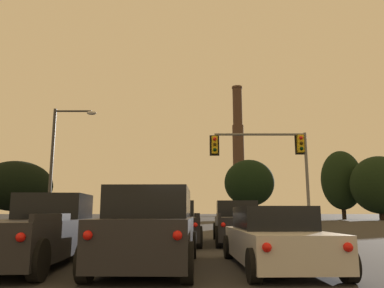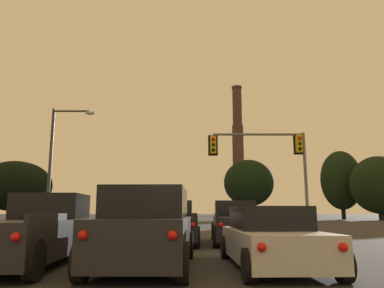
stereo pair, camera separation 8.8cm
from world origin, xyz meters
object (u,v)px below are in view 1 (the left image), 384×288
object	(u,v)px
pickup_truck_right_lane_front	(240,224)
pickup_truck_center_lane_front	(174,224)
traffic_light_overhead_right	(274,156)
pickup_truck_left_lane_second	(36,232)
sedan_right_lane_second	(275,239)
smokestack	(239,163)
street_lamp	(60,155)
suv_center_lane_second	(152,229)

from	to	relation	value
pickup_truck_right_lane_front	pickup_truck_center_lane_front	world-z (taller)	same
pickup_truck_center_lane_front	traffic_light_overhead_right	world-z (taller)	traffic_light_overhead_right
pickup_truck_left_lane_second	traffic_light_overhead_right	bearing A→B (deg)	51.13
sedan_right_lane_second	pickup_truck_center_lane_front	size ratio (longest dim) A/B	0.85
sedan_right_lane_second	smokestack	distance (m)	134.45
pickup_truck_right_lane_front	traffic_light_overhead_right	world-z (taller)	traffic_light_overhead_right
pickup_truck_right_lane_front	sedan_right_lane_second	bearing A→B (deg)	-88.44
pickup_truck_left_lane_second	smokestack	distance (m)	134.67
street_lamp	smokestack	size ratio (longest dim) A/B	0.16
pickup_truck_left_lane_second	sedan_right_lane_second	xyz separation A→B (m)	(5.95, -0.61, -0.14)
pickup_truck_center_lane_front	suv_center_lane_second	world-z (taller)	suv_center_lane_second
street_lamp	smokestack	xyz separation A→B (m)	(26.26, 117.80, 14.83)
pickup_truck_center_lane_front	smokestack	distance (m)	127.68
suv_center_lane_second	traffic_light_overhead_right	distance (m)	14.55
pickup_truck_left_lane_second	pickup_truck_right_lane_front	world-z (taller)	same
suv_center_lane_second	pickup_truck_left_lane_second	bearing A→B (deg)	168.96
traffic_light_overhead_right	smokestack	size ratio (longest dim) A/B	0.12
street_lamp	smokestack	world-z (taller)	smokestack
pickup_truck_right_lane_front	pickup_truck_center_lane_front	bearing A→B (deg)	-174.55
pickup_truck_right_lane_front	suv_center_lane_second	distance (m)	8.06
sedan_right_lane_second	smokestack	world-z (taller)	smokestack
sedan_right_lane_second	suv_center_lane_second	xyz separation A→B (m)	(-2.94, -0.05, 0.23)
sedan_right_lane_second	smokestack	size ratio (longest dim) A/B	0.09
pickup_truck_right_lane_front	traffic_light_overhead_right	distance (m)	7.12
pickup_truck_left_lane_second	smokestack	bearing A→B (deg)	77.77
smokestack	pickup_truck_right_lane_front	bearing A→B (deg)	-97.20
pickup_truck_right_lane_front	traffic_light_overhead_right	xyz separation A→B (m)	(2.81, 5.34, 3.79)
pickup_truck_left_lane_second	pickup_truck_center_lane_front	distance (m)	7.36
pickup_truck_left_lane_second	sedan_right_lane_second	bearing A→B (deg)	-8.66
pickup_truck_right_lane_front	suv_center_lane_second	world-z (taller)	suv_center_lane_second
suv_center_lane_second	sedan_right_lane_second	bearing A→B (deg)	2.34
pickup_truck_right_lane_front	street_lamp	distance (m)	13.23
street_lamp	suv_center_lane_second	bearing A→B (deg)	-62.53
pickup_truck_center_lane_front	traffic_light_overhead_right	size ratio (longest dim) A/B	0.93
sedan_right_lane_second	street_lamp	xyz separation A→B (m)	(-10.43, 14.35, 4.20)
pickup_truck_left_lane_second	pickup_truck_center_lane_front	world-z (taller)	same
pickup_truck_left_lane_second	suv_center_lane_second	bearing A→B (deg)	-15.19
pickup_truck_center_lane_front	traffic_light_overhead_right	distance (m)	8.76
pickup_truck_right_lane_front	sedan_right_lane_second	size ratio (longest dim) A/B	1.17
pickup_truck_right_lane_front	sedan_right_lane_second	distance (m)	7.42
pickup_truck_left_lane_second	sedan_right_lane_second	world-z (taller)	pickup_truck_left_lane_second
pickup_truck_left_lane_second	street_lamp	size ratio (longest dim) A/B	0.71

